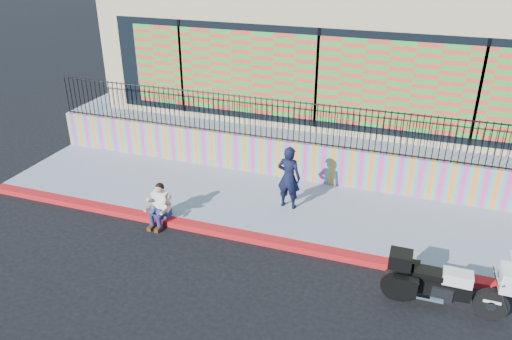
% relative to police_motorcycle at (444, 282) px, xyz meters
% --- Properties ---
extents(ground, '(90.00, 90.00, 0.00)m').
position_rel_police_motorcycle_xyz_m(ground, '(-3.76, 0.96, -0.60)').
color(ground, black).
rests_on(ground, ground).
extents(red_curb, '(16.00, 0.30, 0.15)m').
position_rel_police_motorcycle_xyz_m(red_curb, '(-3.76, 0.96, -0.52)').
color(red_curb, '#AA190C').
rests_on(red_curb, ground).
extents(sidewalk, '(16.00, 3.00, 0.15)m').
position_rel_police_motorcycle_xyz_m(sidewalk, '(-3.76, 2.61, -0.52)').
color(sidewalk, '#8A92A6').
rests_on(sidewalk, ground).
extents(mural_wall, '(16.00, 0.20, 1.10)m').
position_rel_police_motorcycle_xyz_m(mural_wall, '(-3.76, 4.21, 0.10)').
color(mural_wall, '#E33B95').
rests_on(mural_wall, sidewalk).
extents(metal_fence, '(15.80, 0.04, 1.20)m').
position_rel_police_motorcycle_xyz_m(metal_fence, '(-3.76, 4.21, 1.25)').
color(metal_fence, black).
rests_on(metal_fence, mural_wall).
extents(elevated_platform, '(16.00, 10.00, 1.25)m').
position_rel_police_motorcycle_xyz_m(elevated_platform, '(-3.76, 9.31, 0.03)').
color(elevated_platform, '#8A92A6').
rests_on(elevated_platform, ground).
extents(storefront_building, '(14.00, 8.06, 4.00)m').
position_rel_police_motorcycle_xyz_m(storefront_building, '(-3.76, 9.09, 2.65)').
color(storefront_building, tan).
rests_on(storefront_building, elevated_platform).
extents(police_motorcycle, '(2.30, 0.76, 1.43)m').
position_rel_police_motorcycle_xyz_m(police_motorcycle, '(0.00, 0.00, 0.00)').
color(police_motorcycle, black).
rests_on(police_motorcycle, ground).
extents(police_officer, '(0.64, 0.45, 1.67)m').
position_rel_police_motorcycle_xyz_m(police_officer, '(-3.78, 2.54, 0.39)').
color(police_officer, black).
rests_on(police_officer, sidewalk).
extents(seated_man, '(0.54, 0.71, 1.06)m').
position_rel_police_motorcycle_xyz_m(seated_man, '(-6.59, 0.86, -0.15)').
color(seated_man, navy).
rests_on(seated_man, ground).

